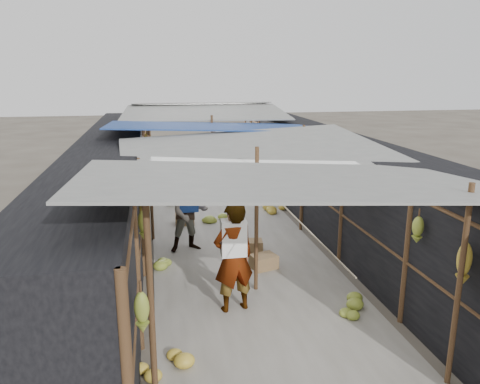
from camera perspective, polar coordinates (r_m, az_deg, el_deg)
aisle_slab at (r=11.79m, az=-1.75°, el=-4.38°), size 3.60×16.00×0.02m
stall_left at (r=11.39m, az=-15.34°, el=0.41°), size 1.40×15.00×2.30m
stall_right at (r=12.17m, az=10.88°, el=1.54°), size 1.40×15.00×2.30m
crate_near at (r=9.40m, az=2.91°, el=-8.51°), size 0.57×0.51×0.29m
crate_mid at (r=10.23m, az=1.50°, el=-6.62°), size 0.49×0.41×0.27m
crate_back at (r=12.07m, az=-6.76°, el=-3.32°), size 0.48×0.39×0.30m
black_basin at (r=14.32m, az=3.50°, el=-0.69°), size 0.54×0.54×0.16m
vendor_elderly at (r=7.55m, az=-0.79°, el=-7.98°), size 0.76×0.59×1.85m
shopper_blue at (r=10.14m, az=-6.24°, el=-2.50°), size 0.93×0.78×1.74m
vendor_seated at (r=14.79m, az=2.81°, el=1.33°), size 0.51×0.68×0.93m
market_canopy at (r=11.59m, az=-1.95°, el=7.49°), size 5.62×15.20×2.77m
hanging_bananas at (r=11.56m, az=-0.99°, el=3.57°), size 3.96×14.19×0.81m
floor_bananas at (r=11.40m, az=-2.01°, el=-4.29°), size 3.94×10.12×0.35m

